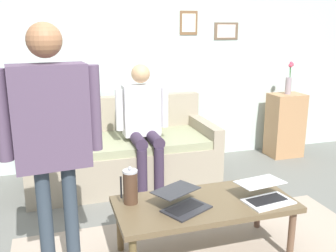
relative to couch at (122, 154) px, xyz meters
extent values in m
cube|color=silver|center=(-0.24, -0.58, 1.04)|extent=(7.04, 0.10, 2.70)
cube|color=brown|center=(-0.94, -0.52, 1.38)|extent=(0.22, 0.02, 0.28)
cube|color=silver|center=(-0.94, -0.51, 1.38)|extent=(0.17, 0.00, 0.21)
cube|color=brown|center=(-1.43, -0.52, 1.28)|extent=(0.32, 0.02, 0.21)
cube|color=beige|center=(-1.43, -0.51, 1.28)|extent=(0.24, 0.00, 0.16)
cube|color=gray|center=(0.00, 0.04, -0.10)|extent=(1.97, 0.89, 0.42)
cube|color=gray|center=(0.00, 0.06, 0.15)|extent=(1.73, 0.81, 0.08)
cube|color=gray|center=(0.00, -0.33, 0.34)|extent=(1.97, 0.14, 0.46)
cube|color=gray|center=(-0.92, 0.04, 0.21)|extent=(0.12, 0.89, 0.20)
cube|color=gray|center=(0.92, 0.04, 0.21)|extent=(0.12, 0.89, 0.20)
cube|color=brown|center=(-0.31, 1.57, 0.10)|extent=(1.29, 0.59, 0.04)
cylinder|color=brown|center=(-0.90, 1.80, -0.11)|extent=(0.05, 0.05, 0.39)
cylinder|color=brown|center=(-0.90, 1.34, -0.11)|extent=(0.05, 0.05, 0.39)
cylinder|color=brown|center=(0.27, 1.34, -0.11)|extent=(0.05, 0.05, 0.39)
cube|color=silver|center=(-0.75, 1.71, 0.13)|extent=(0.36, 0.26, 0.01)
cube|color=black|center=(-0.74, 1.69, 0.13)|extent=(0.30, 0.17, 0.00)
cube|color=silver|center=(-0.73, 1.61, 0.23)|extent=(0.36, 0.25, 0.01)
cube|color=white|center=(-0.73, 1.61, 0.23)|extent=(0.33, 0.22, 0.01)
cube|color=#28282D|center=(-0.15, 1.65, 0.13)|extent=(0.37, 0.33, 0.01)
cube|color=black|center=(-0.14, 1.63, 0.13)|extent=(0.29, 0.23, 0.00)
cube|color=#28282D|center=(-0.10, 1.56, 0.23)|extent=(0.37, 0.32, 0.01)
cube|color=#ABD4E5|center=(-0.10, 1.56, 0.23)|extent=(0.33, 0.29, 0.01)
cylinder|color=#4C3323|center=(0.20, 1.43, 0.24)|extent=(0.10, 0.10, 0.23)
cylinder|color=#B7B7BC|center=(0.20, 1.43, 0.36)|extent=(0.11, 0.11, 0.02)
sphere|color=#B2B2B7|center=(0.20, 1.43, 0.38)|extent=(0.03, 0.03, 0.03)
cube|color=black|center=(0.26, 1.43, 0.25)|extent=(0.01, 0.01, 0.16)
cube|color=tan|center=(-2.18, -0.22, 0.10)|extent=(0.42, 0.32, 0.81)
cylinder|color=#A39199|center=(-2.18, -0.22, 0.62)|extent=(0.08, 0.08, 0.21)
cylinder|color=#3D7038|center=(-2.19, -0.21, 0.80)|extent=(0.01, 0.02, 0.16)
sphere|color=#D0435B|center=(-2.19, -0.20, 0.88)|extent=(0.05, 0.05, 0.05)
cylinder|color=#3D7038|center=(-2.17, -0.20, 0.80)|extent=(0.02, 0.01, 0.15)
sphere|color=#E2435B|center=(-2.17, -0.20, 0.87)|extent=(0.05, 0.05, 0.05)
cylinder|color=#3D7038|center=(-2.18, -0.20, 0.81)|extent=(0.02, 0.01, 0.18)
sphere|color=#DA4467|center=(-2.18, -0.20, 0.90)|extent=(0.04, 0.04, 0.04)
cylinder|color=#323D49|center=(0.77, 1.69, 0.12)|extent=(0.09, 0.09, 0.85)
cylinder|color=#323D49|center=(0.62, 1.67, 0.12)|extent=(0.09, 0.09, 0.85)
cube|color=#58445D|center=(0.70, 1.68, 0.84)|extent=(0.44, 0.23, 0.60)
cylinder|color=#58445D|center=(0.95, 1.71, 0.87)|extent=(0.09, 0.09, 0.51)
cylinder|color=#58445D|center=(0.45, 1.65, 0.87)|extent=(0.09, 0.09, 0.51)
sphere|color=#A06A47|center=(0.70, 1.68, 1.27)|extent=(0.19, 0.19, 0.19)
cylinder|color=#36293E|center=(-0.27, 0.50, -0.06)|extent=(0.10, 0.10, 0.50)
cylinder|color=#36293E|center=(-0.10, 0.50, -0.06)|extent=(0.10, 0.10, 0.50)
cylinder|color=#36293E|center=(-0.27, 0.32, 0.24)|extent=(0.12, 0.40, 0.12)
cylinder|color=#36293E|center=(-0.10, 0.32, 0.24)|extent=(0.12, 0.40, 0.12)
cube|color=silver|center=(-0.19, 0.14, 0.50)|extent=(0.37, 0.20, 0.52)
cylinder|color=silver|center=(-0.43, 0.19, 0.53)|extent=(0.08, 0.08, 0.42)
cylinder|color=silver|center=(0.05, 0.19, 0.53)|extent=(0.08, 0.08, 0.42)
sphere|color=tan|center=(-0.19, 0.14, 0.88)|extent=(0.19, 0.19, 0.19)
camera|label=1|loc=(0.68, 3.88, 1.34)|focal=40.61mm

